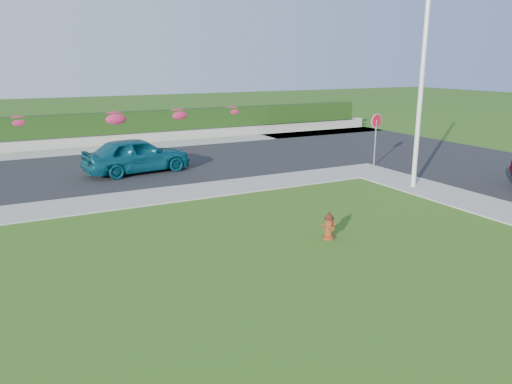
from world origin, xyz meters
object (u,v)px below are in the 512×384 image
utility_pole (421,94)px  stop_sign (376,128)px  sedan_teal (137,155)px  fire_hydrant (329,226)px

utility_pole → stop_sign: 3.93m
stop_sign → sedan_teal: bearing=174.1°
sedan_teal → utility_pole: size_ratio=0.63×
sedan_teal → stop_sign: size_ratio=1.84×
fire_hydrant → stop_sign: size_ratio=0.31×
fire_hydrant → utility_pole: bearing=35.1°
utility_pole → stop_sign: utility_pole is taller
sedan_teal → utility_pole: bearing=-137.1°
sedan_teal → stop_sign: bearing=-117.5°
utility_pole → sedan_teal: bearing=140.3°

